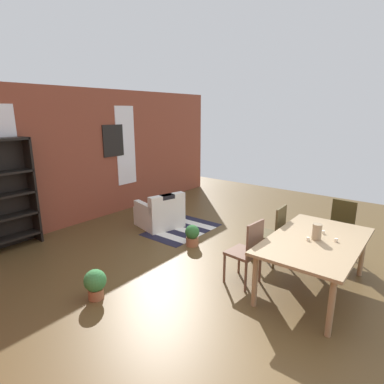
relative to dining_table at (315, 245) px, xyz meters
The scene contains 17 objects.
ground_plane 0.92m from the dining_table, 133.24° to the left, with size 11.35×11.35×0.00m, color brown.
back_wall_brick 4.97m from the dining_table, 95.12° to the left, with size 8.79×0.12×2.85m, color brown.
window_pane_0 5.23m from the dining_table, 110.48° to the left, with size 0.55×0.02×1.86m, color white.
window_pane_1 4.99m from the dining_table, 79.14° to the left, with size 0.55×0.02×1.86m, color white.
dining_table is the anchor object (origin of this frame).
vase_on_table 0.18m from the dining_table, ahead, with size 0.12×0.12×0.21m, color #998466.
tealight_candle_0 0.29m from the dining_table, ahead, with size 0.04×0.04×0.04m, color silver.
tealight_candle_1 0.26m from the dining_table, 67.98° to the right, with size 0.04×0.04×0.04m, color silver.
tealight_candle_2 0.15m from the dining_table, 141.48° to the left, with size 0.04×0.04×0.04m, color silver.
dining_chair_head_right 1.31m from the dining_table, ahead, with size 0.43×0.43×0.95m.
dining_chair_far_right 0.89m from the dining_table, 61.53° to the left, with size 0.41×0.41×0.95m.
dining_chair_far_left 0.89m from the dining_table, 118.72° to the left, with size 0.44×0.44×0.95m.
armchair_white 3.38m from the dining_table, 81.46° to the left, with size 0.98×0.98×0.75m.
potted_plant_by_shelf 2.93m from the dining_table, 132.41° to the left, with size 0.29×0.29×0.40m.
potted_plant_corner 2.23m from the dining_table, 86.35° to the left, with size 0.26×0.26×0.39m.
striped_rug 2.97m from the dining_table, 77.53° to the left, with size 1.52×1.00×0.01m.
framed_picture 4.96m from the dining_table, 83.39° to the left, with size 0.56×0.03×0.72m, color black.
Camera 1 is at (-3.60, -1.55, 2.37)m, focal length 29.32 mm.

